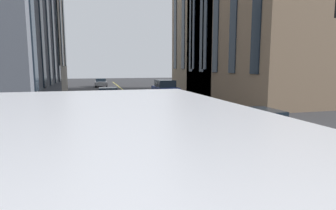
% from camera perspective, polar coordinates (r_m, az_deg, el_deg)
% --- Properties ---
extents(lane_centre_line, '(80.00, 0.16, 0.01)m').
position_cam_1_polar(lane_centre_line, '(22.19, -4.89, -0.40)').
color(lane_centre_line, '#D8C64C').
rests_on(lane_centre_line, ground_plane).
extents(car_silver_oncoming, '(4.40, 1.95, 1.37)m').
position_cam_1_polar(car_silver_oncoming, '(46.40, -13.85, 4.59)').
color(car_silver_oncoming, '#B7BABF').
rests_on(car_silver_oncoming, ground_plane).
extents(car_white_trailing, '(3.90, 1.89, 1.40)m').
position_cam_1_polar(car_white_trailing, '(24.83, -12.40, 1.95)').
color(car_white_trailing, silver).
rests_on(car_white_trailing, ground_plane).
extents(car_black_near, '(4.40, 1.95, 1.37)m').
position_cam_1_polar(car_black_near, '(12.77, 17.96, -3.75)').
color(car_black_near, black).
rests_on(car_black_near, ground_plane).
extents(car_blue_parked_a, '(4.70, 2.14, 1.88)m').
position_cam_1_polar(car_blue_parked_a, '(28.51, -0.64, 3.42)').
color(car_blue_parked_a, navy).
rests_on(car_blue_parked_a, ground_plane).
extents(car_black_parked_b, '(4.40, 1.95, 1.37)m').
position_cam_1_polar(car_black_parked_b, '(14.91, -11.31, -1.88)').
color(car_black_parked_b, black).
rests_on(car_black_parked_b, ground_plane).
extents(pedestrian_near, '(0.50, 0.38, 1.73)m').
position_cam_1_polar(pedestrian_near, '(5.24, 16.69, -18.82)').
color(pedestrian_near, '#2D4C7F').
rests_on(pedestrian_near, ground_plane).
extents(pedestrian_companion, '(0.50, 0.38, 1.80)m').
position_cam_1_polar(pedestrian_companion, '(6.74, 18.81, -12.41)').
color(pedestrian_companion, '#4C724C').
rests_on(pedestrian_companion, ground_plane).
extents(building_right_near, '(17.04, 11.51, 19.31)m').
position_cam_1_polar(building_right_near, '(30.60, 20.47, 19.61)').
color(building_right_near, '#846B51').
rests_on(building_right_near, ground_plane).
extents(building_right_far, '(14.42, 9.06, 21.32)m').
position_cam_1_polar(building_right_far, '(37.07, 11.19, 19.38)').
color(building_right_far, gray).
rests_on(building_right_far, ground_plane).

